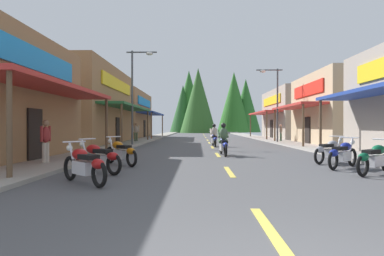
% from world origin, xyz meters
% --- Properties ---
extents(ground, '(10.35, 83.63, 0.10)m').
position_xyz_m(ground, '(0.00, 26.81, -0.05)').
color(ground, '#4C4C4F').
extents(sidewalk_left, '(2.18, 83.63, 0.12)m').
position_xyz_m(sidewalk_left, '(-6.26, 26.81, 0.06)').
color(sidewalk_left, gray).
rests_on(sidewalk_left, ground).
extents(sidewalk_right, '(2.18, 83.63, 0.12)m').
position_xyz_m(sidewalk_right, '(6.26, 26.81, 0.06)').
color(sidewalk_right, '#9E9991').
rests_on(sidewalk_right, ground).
extents(centerline_dashes, '(0.16, 56.92, 0.01)m').
position_xyz_m(centerline_dashes, '(0.00, 28.78, 0.01)').
color(centerline_dashes, '#E0C64C').
rests_on(centerline_dashes, ground).
extents(storefront_left_middle, '(9.71, 12.59, 6.00)m').
position_xyz_m(storefront_left_middle, '(-11.27, 23.72, 3.00)').
color(storefront_left_middle, olive).
rests_on(storefront_left_middle, ground).
extents(storefront_left_far, '(9.97, 12.33, 5.44)m').
position_xyz_m(storefront_left_far, '(-11.40, 37.07, 2.72)').
color(storefront_left_far, olive).
rests_on(storefront_left_far, ground).
extents(storefront_right_middle, '(8.44, 9.10, 5.31)m').
position_xyz_m(storefront_right_middle, '(10.63, 22.69, 2.66)').
color(storefront_right_middle, tan).
rests_on(storefront_right_middle, ground).
extents(storefront_right_far, '(10.76, 11.50, 5.46)m').
position_xyz_m(storefront_right_far, '(11.79, 34.94, 2.73)').
color(storefront_right_far, gray).
rests_on(storefront_right_far, ground).
extents(streetlamp_left, '(2.14, 0.30, 6.70)m').
position_xyz_m(streetlamp_left, '(-5.26, 20.77, 4.32)').
color(streetlamp_left, '#474C51').
rests_on(streetlamp_left, ground).
extents(streetlamp_right, '(2.14, 0.30, 6.11)m').
position_xyz_m(streetlamp_right, '(5.24, 24.88, 3.99)').
color(streetlamp_right, '#474C51').
rests_on(streetlamp_right, ground).
extents(motorcycle_parked_right_1, '(1.75, 1.39, 1.04)m').
position_xyz_m(motorcycle_parked_right_1, '(4.21, 7.31, 0.49)').
color(motorcycle_parked_right_1, black).
rests_on(motorcycle_parked_right_1, ground).
extents(motorcycle_parked_right_2, '(1.62, 1.55, 1.04)m').
position_xyz_m(motorcycle_parked_right_2, '(3.90, 8.76, 0.49)').
color(motorcycle_parked_right_2, black).
rests_on(motorcycle_parked_right_2, ground).
extents(motorcycle_parked_right_3, '(1.72, 1.43, 1.04)m').
position_xyz_m(motorcycle_parked_right_3, '(4.07, 10.28, 0.49)').
color(motorcycle_parked_right_3, black).
rests_on(motorcycle_parked_right_3, ground).
extents(motorcycle_parked_left_0, '(1.60, 1.57, 1.04)m').
position_xyz_m(motorcycle_parked_left_0, '(-3.75, 5.57, 0.49)').
color(motorcycle_parked_left_0, black).
rests_on(motorcycle_parked_left_0, ground).
extents(motorcycle_parked_left_1, '(1.79, 1.34, 1.04)m').
position_xyz_m(motorcycle_parked_left_1, '(-3.97, 7.43, 0.49)').
color(motorcycle_parked_left_1, black).
rests_on(motorcycle_parked_left_1, ground).
extents(motorcycle_parked_left_2, '(1.54, 1.63, 1.04)m').
position_xyz_m(motorcycle_parked_left_2, '(-3.76, 9.47, 0.49)').
color(motorcycle_parked_left_2, black).
rests_on(motorcycle_parked_left_2, ground).
extents(rider_cruising_lead, '(0.60, 2.14, 1.57)m').
position_xyz_m(rider_cruising_lead, '(0.25, 13.46, 0.66)').
color(rider_cruising_lead, black).
rests_on(rider_cruising_lead, ground).
extents(rider_cruising_trailing, '(0.60, 2.14, 1.57)m').
position_xyz_m(rider_cruising_trailing, '(0.15, 20.41, 0.66)').
color(rider_cruising_trailing, black).
rests_on(rider_cruising_trailing, ground).
extents(pedestrian_by_shop, '(0.31, 0.56, 1.64)m').
position_xyz_m(pedestrian_by_shop, '(-6.39, 9.24, 0.95)').
color(pedestrian_by_shop, '#B2A599').
rests_on(pedestrian_by_shop, ground).
extents(pedestrian_browsing, '(0.57, 0.30, 1.69)m').
position_xyz_m(pedestrian_browsing, '(-6.38, 26.51, 0.98)').
color(pedestrian_browsing, '#3F593F').
rests_on(pedestrian_browsing, ground).
extents(pedestrian_waiting, '(0.39, 0.53, 1.57)m').
position_xyz_m(pedestrian_waiting, '(6.27, 26.58, 0.90)').
color(pedestrian_waiting, '#3F593F').
rests_on(pedestrian_waiting, ground).
extents(treeline_backdrop, '(20.46, 13.89, 13.74)m').
position_xyz_m(treeline_backdrop, '(1.60, 70.88, 6.36)').
color(treeline_backdrop, '#286223').
rests_on(treeline_backdrop, ground).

